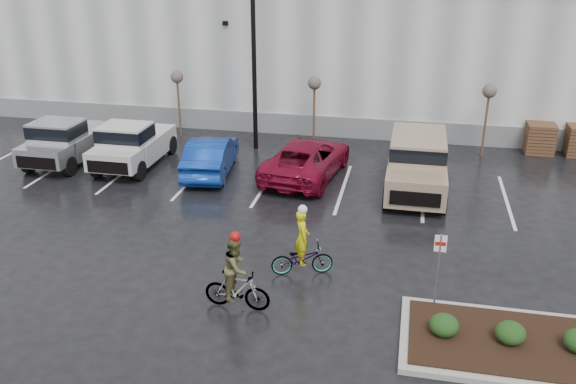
% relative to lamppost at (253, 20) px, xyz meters
% --- Properties ---
extents(ground, '(120.00, 120.00, 0.00)m').
position_rel_lamppost_xyz_m(ground, '(4.00, -12.00, -5.69)').
color(ground, black).
rests_on(ground, ground).
extents(warehouse, '(60.50, 15.50, 7.20)m').
position_rel_lamppost_xyz_m(warehouse, '(4.00, 9.99, -2.04)').
color(warehouse, '#A3A6A8').
rests_on(warehouse, ground).
extents(wooded_ridge, '(80.00, 25.00, 6.00)m').
position_rel_lamppost_xyz_m(wooded_ridge, '(4.00, 33.00, -2.69)').
color(wooded_ridge, '#22421B').
rests_on(wooded_ridge, ground).
extents(lamppost, '(0.50, 1.00, 9.22)m').
position_rel_lamppost_xyz_m(lamppost, '(0.00, 0.00, 0.00)').
color(lamppost, black).
rests_on(lamppost, ground).
extents(sapling_west, '(0.60, 0.60, 3.20)m').
position_rel_lamppost_xyz_m(sapling_west, '(-4.00, 1.00, -2.96)').
color(sapling_west, '#4A2C1D').
rests_on(sapling_west, ground).
extents(sapling_mid, '(0.60, 0.60, 3.20)m').
position_rel_lamppost_xyz_m(sapling_mid, '(2.50, 1.00, -2.96)').
color(sapling_mid, '#4A2C1D').
rests_on(sapling_mid, ground).
extents(sapling_east, '(0.60, 0.60, 3.20)m').
position_rel_lamppost_xyz_m(sapling_east, '(10.00, 1.00, -2.96)').
color(sapling_east, '#4A2C1D').
rests_on(sapling_east, ground).
extents(pallet_stack_a, '(1.20, 1.20, 1.35)m').
position_rel_lamppost_xyz_m(pallet_stack_a, '(12.50, 2.00, -5.01)').
color(pallet_stack_a, '#4A2C1D').
rests_on(pallet_stack_a, ground).
extents(shrub_a, '(0.70, 0.70, 0.52)m').
position_rel_lamppost_xyz_m(shrub_a, '(8.00, -13.00, -5.27)').
color(shrub_a, black).
rests_on(shrub_a, curb_island).
extents(shrub_b, '(0.70, 0.70, 0.52)m').
position_rel_lamppost_xyz_m(shrub_b, '(9.50, -13.00, -5.27)').
color(shrub_b, black).
rests_on(shrub_b, curb_island).
extents(fire_lane_sign, '(0.30, 0.05, 2.20)m').
position_rel_lamppost_xyz_m(fire_lane_sign, '(7.80, -11.80, -4.28)').
color(fire_lane_sign, gray).
rests_on(fire_lane_sign, ground).
extents(pickup_silver, '(2.10, 5.20, 1.96)m').
position_rel_lamppost_xyz_m(pickup_silver, '(-7.38, -3.10, -4.71)').
color(pickup_silver, '#AEB1B6').
rests_on(pickup_silver, ground).
extents(pickup_white, '(2.10, 5.20, 1.96)m').
position_rel_lamppost_xyz_m(pickup_white, '(-4.40, -2.99, -4.71)').
color(pickup_white, '#BBBAB6').
rests_on(pickup_white, ground).
extents(car_blue, '(2.18, 4.74, 1.50)m').
position_rel_lamppost_xyz_m(car_blue, '(-0.98, -3.42, -4.93)').
color(car_blue, navy).
rests_on(car_blue, ground).
extents(car_red, '(3.23, 5.73, 1.51)m').
position_rel_lamppost_xyz_m(car_red, '(2.90, -3.00, -4.93)').
color(car_red, maroon).
rests_on(car_red, ground).
extents(suv_tan, '(2.20, 5.10, 2.06)m').
position_rel_lamppost_xyz_m(suv_tan, '(7.19, -3.74, -4.66)').
color(suv_tan, '#9D836A').
rests_on(suv_tan, ground).
extents(cyclist_hivis, '(1.87, 1.14, 2.14)m').
position_rel_lamppost_xyz_m(cyclist_hivis, '(4.13, -10.61, -5.02)').
color(cyclist_hivis, '#3F3F44').
rests_on(cyclist_hivis, ground).
extents(cyclist_olive, '(1.71, 0.83, 2.20)m').
position_rel_lamppost_xyz_m(cyclist_olive, '(2.82, -12.69, -4.88)').
color(cyclist_olive, '#3F3F44').
rests_on(cyclist_olive, ground).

